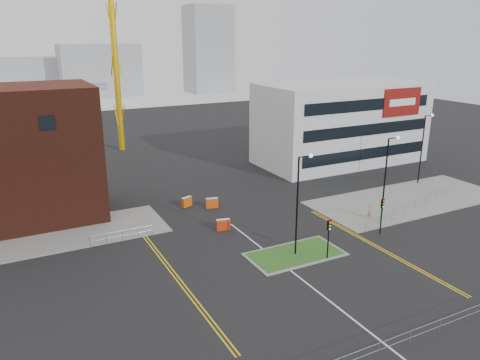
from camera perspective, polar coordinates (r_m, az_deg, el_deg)
The scene contains 26 objects.
ground at distance 35.99m, azimuth 11.32°, elevation -14.61°, with size 200.00×200.00×0.00m, color black.
pavement_left at distance 49.16m, azimuth -25.52°, elevation -6.93°, with size 28.00×8.00×0.12m, color slate.
pavement_right at distance 59.16m, azimuth 19.74°, elevation -2.24°, with size 24.00×10.00×0.12m, color slate.
island_kerb at distance 42.61m, azimuth 6.75°, elevation -8.98°, with size 8.60×4.60×0.08m, color slate.
grass_island at distance 42.60m, azimuth 6.75°, elevation -8.95°, with size 8.00×4.00×0.12m, color #2D541C.
office_block at distance 73.02m, azimuth 12.17°, elevation 6.82°, with size 25.00×12.20×12.00m.
streetlamp_island at distance 40.65m, azimuth 7.27°, elevation -2.10°, with size 1.46×0.36×9.18m.
streetlamp_right_near at distance 49.54m, azimuth 17.49°, elevation 0.79°, with size 1.46×0.36×9.18m.
streetlamp_right_far at distance 64.82m, azimuth 21.47°, elevation 4.17°, with size 1.46×0.36×9.18m.
traffic_light_island at distance 41.18m, azimuth 10.77°, elevation -6.27°, with size 0.28×0.33×3.65m.
traffic_light_right at distance 47.56m, azimuth 16.95°, elevation -3.47°, with size 0.28×0.33×3.65m.
railing_front at distance 31.96m, azimuth 18.40°, elevation -18.08°, with size 24.05×0.05×1.10m.
railing_left at distance 46.06m, azimuth -14.15°, elevation -6.36°, with size 6.05×0.05×1.10m.
railing_right at distance 56.29m, azimuth 20.59°, elevation -2.53°, with size 19.05×5.05×1.10m.
centre_line at distance 37.32m, azimuth 9.38°, elevation -13.23°, with size 0.15×30.00×0.01m, color silver.
yellow_left_a at distance 39.86m, azimuth -8.45°, elevation -11.07°, with size 0.12×24.00×0.01m, color gold.
yellow_left_b at distance 39.94m, azimuth -8.03°, elevation -10.99°, with size 0.12×24.00×0.01m, color gold.
yellow_right_a at distance 45.59m, azimuth 16.10°, elevation -7.80°, with size 0.12×20.00×0.01m, color gold.
yellow_right_b at distance 45.78m, azimuth 16.38°, elevation -7.71°, with size 0.12×20.00×0.01m, color gold.
skyline_b at distance 156.67m, azimuth -16.68°, elevation 12.66°, with size 24.00×12.00×16.00m, color gray.
skyline_c at distance 162.03m, azimuth -3.85°, elevation 15.58°, with size 14.00×12.00×28.00m, color gray.
skyline_d at distance 164.36m, azimuth -23.59°, elevation 11.44°, with size 30.00×12.00×12.00m, color gray.
pedestrian at distance 51.77m, azimuth 15.53°, elevation -3.73°, with size 0.58×0.38×1.59m, color #B87777.
barrier_left at distance 47.18m, azimuth -2.09°, elevation -5.40°, with size 1.41×0.72×1.13m.
barrier_mid at distance 53.78m, azimuth -6.53°, elevation -2.61°, with size 1.37×0.93×1.10m.
barrier_right at distance 53.10m, azimuth -3.45°, elevation -2.76°, with size 1.42×0.67×1.15m.
Camera 1 is at (-19.78, -23.43, 18.84)m, focal length 35.00 mm.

